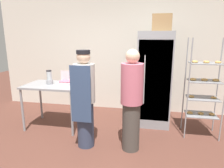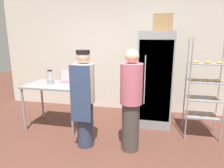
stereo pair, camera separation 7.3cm
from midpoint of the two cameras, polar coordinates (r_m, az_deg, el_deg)
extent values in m
plane|color=brown|center=(3.11, -4.05, -21.79)|extent=(14.00, 14.00, 0.00)
cube|color=silver|center=(4.92, 3.03, 9.37)|extent=(6.40, 0.12, 2.90)
cube|color=gray|center=(4.19, 11.37, 1.46)|extent=(0.67, 0.76, 1.89)
cube|color=gray|center=(3.83, 11.39, 0.63)|extent=(0.61, 0.02, 1.55)
cylinder|color=silver|center=(3.79, 8.64, 1.08)|extent=(0.02, 0.02, 0.93)
cylinder|color=#93969B|center=(3.65, 20.42, -1.81)|extent=(0.02, 0.02, 1.78)
cylinder|color=#93969B|center=(4.04, 19.53, -0.33)|extent=(0.02, 0.02, 1.78)
cylinder|color=#93969B|center=(4.17, 27.49, -0.67)|extent=(0.02, 0.02, 1.78)
cube|color=gray|center=(4.04, 23.53, -7.99)|extent=(0.54, 0.38, 0.01)
torus|color=#DBA351|center=(4.00, 20.90, -7.65)|extent=(0.10, 0.10, 0.03)
torus|color=#DBA351|center=(4.03, 23.56, -7.69)|extent=(0.10, 0.10, 0.03)
torus|color=#DBA351|center=(4.08, 26.16, -7.72)|extent=(0.10, 0.10, 0.03)
cube|color=gray|center=(3.94, 23.95, -3.71)|extent=(0.54, 0.38, 0.01)
torus|color=#DBA351|center=(3.90, 21.28, -3.34)|extent=(0.09, 0.09, 0.03)
torus|color=#DBA351|center=(3.99, 26.61, -3.50)|extent=(0.09, 0.09, 0.03)
cube|color=gray|center=(3.87, 24.38, 0.77)|extent=(0.54, 0.38, 0.01)
torus|color=#DBA351|center=(3.83, 21.68, 1.27)|extent=(0.11, 0.11, 0.04)
torus|color=#DBA351|center=(3.87, 24.42, 1.13)|extent=(0.11, 0.11, 0.04)
torus|color=#DBA351|center=(3.91, 27.09, 1.00)|extent=(0.11, 0.11, 0.04)
cube|color=gray|center=(3.82, 24.83, 5.39)|extent=(0.54, 0.38, 0.01)
torus|color=#DBA351|center=(3.78, 22.09, 5.94)|extent=(0.10, 0.10, 0.03)
torus|color=#DBA351|center=(3.82, 24.87, 5.75)|extent=(0.10, 0.10, 0.03)
torus|color=#DBA351|center=(3.87, 27.58, 5.56)|extent=(0.10, 0.10, 0.03)
cube|color=gray|center=(4.09, -16.92, -0.35)|extent=(1.08, 0.74, 0.04)
cylinder|color=gray|center=(4.21, -24.66, -6.89)|extent=(0.04, 0.04, 0.84)
cylinder|color=gray|center=(3.73, -11.95, -8.46)|extent=(0.04, 0.04, 0.84)
cylinder|color=gray|center=(4.72, -20.10, -4.34)|extent=(0.04, 0.04, 0.84)
cylinder|color=gray|center=(4.30, -8.57, -5.35)|extent=(0.04, 0.04, 0.84)
cube|color=silver|center=(4.02, -13.63, 0.24)|extent=(0.28, 0.20, 0.05)
cube|color=silver|center=(4.09, -13.11, 2.31)|extent=(0.28, 0.01, 0.20)
torus|color=#C66B84|center=(4.00, -14.88, 0.67)|extent=(0.09, 0.09, 0.03)
torus|color=#C66B84|center=(3.97, -13.96, 0.63)|extent=(0.09, 0.09, 0.03)
torus|color=#C66B84|center=(3.94, -13.03, 0.59)|extent=(0.09, 0.09, 0.03)
torus|color=#C66B84|center=(4.04, -14.57, 0.83)|extent=(0.09, 0.09, 0.03)
torus|color=#C66B84|center=(4.01, -13.66, 0.79)|extent=(0.09, 0.09, 0.03)
torus|color=#C66B84|center=(3.98, -12.73, 0.75)|extent=(0.09, 0.09, 0.03)
torus|color=#C66B84|center=(4.09, -14.26, 0.98)|extent=(0.09, 0.09, 0.03)
torus|color=#C66B84|center=(4.06, -13.36, 0.94)|extent=(0.09, 0.09, 0.03)
cylinder|color=#99999E|center=(4.13, -17.88, 0.57)|extent=(0.13, 0.13, 0.09)
cylinder|color=#B2BCC1|center=(4.10, -18.00, 2.32)|extent=(0.10, 0.10, 0.17)
cylinder|color=black|center=(4.09, -18.10, 3.61)|extent=(0.10, 0.10, 0.02)
cube|color=#937047|center=(4.06, 13.46, 16.55)|extent=(0.36, 0.32, 0.30)
cube|color=olive|center=(4.07, 13.58, 18.79)|extent=(0.37, 0.17, 0.02)
cylinder|color=#333D56|center=(3.39, -8.19, -11.25)|extent=(0.27, 0.27, 0.77)
cylinder|color=beige|center=(3.17, -8.60, 0.21)|extent=(0.34, 0.34, 0.61)
sphere|color=beige|center=(3.10, -8.86, 7.60)|extent=(0.21, 0.21, 0.21)
cube|color=#33476B|center=(3.04, -9.63, -3.02)|extent=(0.32, 0.02, 0.88)
cylinder|color=black|center=(3.10, -8.91, 9.05)|extent=(0.21, 0.21, 0.06)
cylinder|color=#47423D|center=(3.27, 4.78, -12.00)|extent=(0.28, 0.28, 0.78)
cylinder|color=#C6667A|center=(3.04, 5.04, 0.07)|extent=(0.34, 0.34, 0.62)
sphere|color=beige|center=(2.97, 5.20, 7.91)|extent=(0.21, 0.21, 0.21)
camera|label=1|loc=(0.04, -90.61, -0.14)|focal=32.00mm
camera|label=2|loc=(0.04, 89.39, 0.14)|focal=32.00mm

